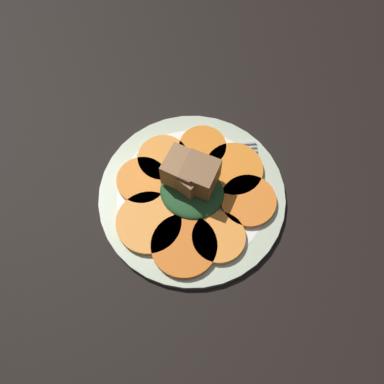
{
  "coord_description": "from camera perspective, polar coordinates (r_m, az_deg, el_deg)",
  "views": [
    {
      "loc": [
        -7.38,
        25.94,
        65.28
      ],
      "look_at": [
        0.0,
        0.0,
        4.1
      ],
      "focal_mm": 45.0,
      "sensor_mm": 36.0,
      "label": 1
    }
  ],
  "objects": [
    {
      "name": "carrot_slice_4",
      "position": [
        0.7,
        -3.45,
        4.02
      ],
      "size": [
        7.34,
        7.34,
        0.84
      ],
      "primitive_type": "cylinder",
      "color": "orange",
      "rests_on": "plate"
    },
    {
      "name": "carrot_slice_0",
      "position": [
        0.65,
        3.18,
        -5.4
      ],
      "size": [
        7.28,
        7.28,
        0.84
      ],
      "primitive_type": "cylinder",
      "color": "orange",
      "rests_on": "plate"
    },
    {
      "name": "carrot_slice_3",
      "position": [
        0.71,
        1.27,
        5.36
      ],
      "size": [
        6.9,
        6.9,
        0.84
      ],
      "primitive_type": "cylinder",
      "color": "orange",
      "rests_on": "plate"
    },
    {
      "name": "fork",
      "position": [
        0.7,
        0.99,
        4.65
      ],
      "size": [
        17.11,
        7.76,
        0.4
      ],
      "rotation": [
        0.0,
        0.0,
        0.36
      ],
      "color": "#B2B2B7",
      "rests_on": "plate"
    },
    {
      "name": "carrot_slice_2",
      "position": [
        0.69,
        4.97,
        2.69
      ],
      "size": [
        8.37,
        8.37,
        0.84
      ],
      "primitive_type": "cylinder",
      "color": "orange",
      "rests_on": "plate"
    },
    {
      "name": "table_slab",
      "position": [
        0.7,
        0.0,
        -1.03
      ],
      "size": [
        120.0,
        120.0,
        2.0
      ],
      "primitive_type": "cube",
      "color": "black",
      "rests_on": "ground"
    },
    {
      "name": "center_pile",
      "position": [
        0.65,
        -0.11,
        1.33
      ],
      "size": [
        8.98,
        8.13,
        6.46
      ],
      "color": "#235128",
      "rests_on": "plate"
    },
    {
      "name": "carrot_slice_6",
      "position": [
        0.66,
        -5.14,
        -3.65
      ],
      "size": [
        9.02,
        9.02,
        0.84
      ],
      "primitive_type": "cylinder",
      "color": "#F9963A",
      "rests_on": "plate"
    },
    {
      "name": "carrot_slice_5",
      "position": [
        0.69,
        -5.95,
        1.28
      ],
      "size": [
        7.26,
        7.26,
        0.84
      ],
      "primitive_type": "cylinder",
      "color": "orange",
      "rests_on": "plate"
    },
    {
      "name": "carrot_slice_1",
      "position": [
        0.67,
        6.69,
        -1.06
      ],
      "size": [
        7.78,
        7.78,
        0.84
      ],
      "primitive_type": "cylinder",
      "color": "orange",
      "rests_on": "plate"
    },
    {
      "name": "plate",
      "position": [
        0.68,
        0.0,
        -0.53
      ],
      "size": [
        26.44,
        26.44,
        1.05
      ],
      "color": "beige",
      "rests_on": "table_slab"
    },
    {
      "name": "carrot_slice_7",
      "position": [
        0.65,
        -0.94,
        -6.38
      ],
      "size": [
        8.96,
        8.96,
        0.84
      ],
      "primitive_type": "cylinder",
      "color": "orange",
      "rests_on": "plate"
    }
  ]
}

